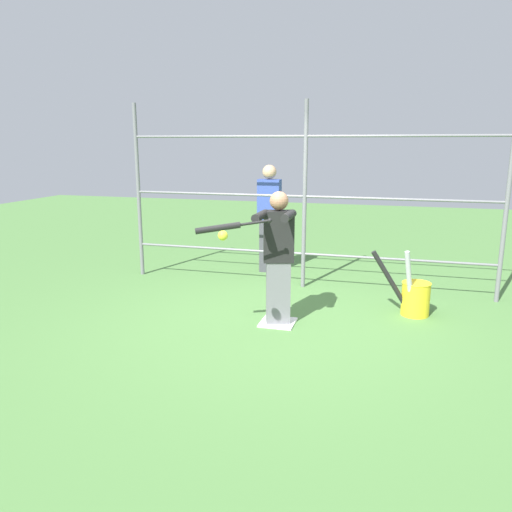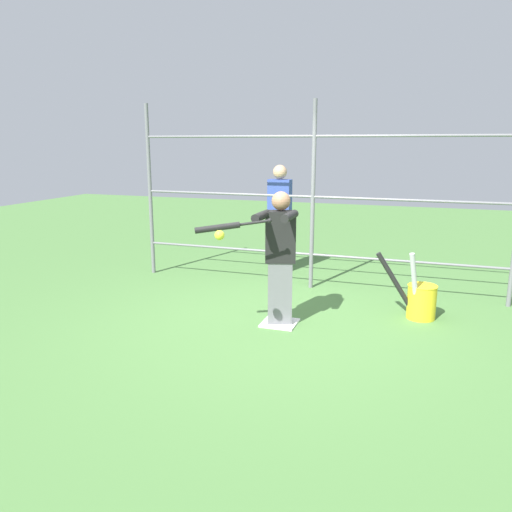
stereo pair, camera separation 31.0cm
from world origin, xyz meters
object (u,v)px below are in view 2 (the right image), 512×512
softball_in_flight (219,235)px  bat_bucket (420,300)px  batter (280,254)px  baseball_bat_swinging (224,227)px  bystander_behind_fence (280,217)px

softball_in_flight → bat_bucket: 2.74m
batter → baseball_bat_swinging: 0.83m
softball_in_flight → baseball_bat_swinging: bearing=-72.7°
baseball_bat_swinging → softball_in_flight: 0.46m
batter → bat_bucket: bearing=-154.0°
batter → baseball_bat_swinging: bearing=53.4°
bystander_behind_fence → softball_in_flight: bearing=96.9°
baseball_bat_swinging → bat_bucket: 2.59m
baseball_bat_swinging → bat_bucket: bearing=-145.9°
bat_bucket → bystander_behind_fence: (2.25, -1.60, 0.67)m
baseball_bat_swinging → softball_in_flight: size_ratio=7.88×
softball_in_flight → bat_bucket: softball_in_flight is taller
baseball_bat_swinging → bat_bucket: (-1.98, -1.34, -0.99)m
batter → softball_in_flight: size_ratio=16.20×
batter → bat_bucket: (-1.54, -0.75, -0.61)m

